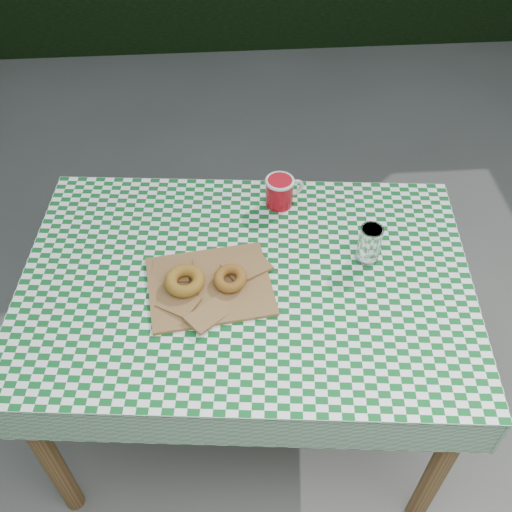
{
  "coord_description": "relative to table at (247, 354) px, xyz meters",
  "views": [
    {
      "loc": [
        -0.05,
        -0.92,
        2.03
      ],
      "look_at": [
        0.03,
        0.22,
        0.79
      ],
      "focal_mm": 41.72,
      "sensor_mm": 36.0,
      "label": 1
    }
  ],
  "objects": [
    {
      "name": "ground",
      "position": [
        0.0,
        -0.16,
        -0.38
      ],
      "size": [
        60.0,
        60.0,
        0.0
      ],
      "primitive_type": "plane",
      "color": "#4C4C47",
      "rests_on": "ground"
    },
    {
      "name": "table",
      "position": [
        0.0,
        0.0,
        0.0
      ],
      "size": [
        1.33,
        0.96,
        0.75
      ],
      "primitive_type": "cube",
      "rotation": [
        0.0,
        0.0,
        -0.1
      ],
      "color": "brown",
      "rests_on": "ground"
    },
    {
      "name": "tablecloth",
      "position": [
        0.0,
        0.0,
        0.38
      ],
      "size": [
        1.35,
        0.98,
        0.01
      ],
      "primitive_type": "cube",
      "rotation": [
        0.0,
        0.0,
        -0.1
      ],
      "color": "#0D5420",
      "rests_on": "table"
    },
    {
      "name": "paper_bag",
      "position": [
        -0.1,
        -0.02,
        0.39
      ],
      "size": [
        0.37,
        0.31,
        0.02
      ],
      "primitive_type": "cube",
      "rotation": [
        0.0,
        0.0,
        0.12
      ],
      "color": "olive",
      "rests_on": "tablecloth"
    },
    {
      "name": "bagel_front",
      "position": [
        -0.17,
        -0.03,
        0.42
      ],
      "size": [
        0.15,
        0.15,
        0.03
      ],
      "primitive_type": "torus",
      "rotation": [
        0.0,
        0.0,
        0.44
      ],
      "color": "olive",
      "rests_on": "paper_bag"
    },
    {
      "name": "bagel_back",
      "position": [
        -0.04,
        -0.02,
        0.41
      ],
      "size": [
        0.13,
        0.13,
        0.03
      ],
      "primitive_type": "torus",
      "rotation": [
        0.0,
        0.0,
        -0.74
      ],
      "color": "brown",
      "rests_on": "paper_bag"
    },
    {
      "name": "coffee_mug",
      "position": [
        0.12,
        0.31,
        0.43
      ],
      "size": [
        0.22,
        0.22,
        0.1
      ],
      "primitive_type": null,
      "rotation": [
        0.0,
        0.0,
        0.33
      ],
      "color": "#A80A16",
      "rests_on": "tablecloth"
    },
    {
      "name": "drinking_glass",
      "position": [
        0.35,
        0.05,
        0.44
      ],
      "size": [
        0.08,
        0.08,
        0.12
      ],
      "primitive_type": "cylinder",
      "rotation": [
        0.0,
        0.0,
        -0.23
      ],
      "color": "white",
      "rests_on": "tablecloth"
    }
  ]
}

